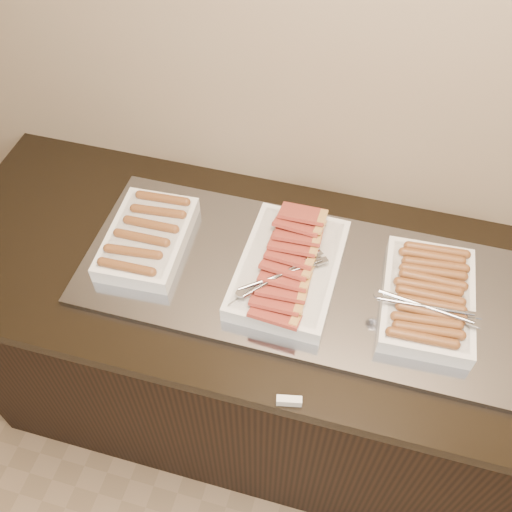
{
  "coord_description": "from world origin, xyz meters",
  "views": [
    {
      "loc": [
        0.16,
        1.2,
        2.19
      ],
      "look_at": [
        -0.09,
        2.13,
        0.97
      ],
      "focal_mm": 40.0,
      "sensor_mm": 36.0,
      "label": 1
    }
  ],
  "objects": [
    {
      "name": "counter",
      "position": [
        0.0,
        2.13,
        0.45
      ],
      "size": [
        2.06,
        0.76,
        0.9
      ],
      "color": "black",
      "rests_on": "ground"
    },
    {
      "name": "warming_tray",
      "position": [
        0.03,
        2.13,
        0.91
      ],
      "size": [
        1.2,
        0.5,
        0.02
      ],
      "primitive_type": "cube",
      "color": "gray",
      "rests_on": "counter"
    },
    {
      "name": "dish_left",
      "position": [
        -0.41,
        2.13,
        0.95
      ],
      "size": [
        0.23,
        0.34,
        0.07
      ],
      "rotation": [
        0.0,
        0.0,
        0.05
      ],
      "color": "white",
      "rests_on": "warming_tray"
    },
    {
      "name": "dish_center",
      "position": [
        -0.0,
        2.13,
        0.95
      ],
      "size": [
        0.27,
        0.42,
        0.1
      ],
      "rotation": [
        0.0,
        0.0,
        -0.03
      ],
      "color": "white",
      "rests_on": "warming_tray"
    },
    {
      "name": "dish_right",
      "position": [
        0.37,
        2.13,
        0.95
      ],
      "size": [
        0.27,
        0.36,
        0.08
      ],
      "rotation": [
        0.0,
        0.0,
        0.04
      ],
      "color": "white",
      "rests_on": "warming_tray"
    },
    {
      "name": "label_holder",
      "position": [
        0.09,
        1.77,
        0.91
      ],
      "size": [
        0.06,
        0.03,
        0.02
      ],
      "primitive_type": "cube",
      "rotation": [
        0.0,
        0.0,
        0.2
      ],
      "color": "white",
      "rests_on": "counter"
    }
  ]
}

